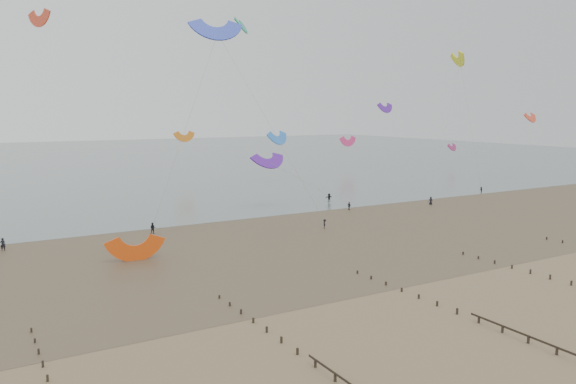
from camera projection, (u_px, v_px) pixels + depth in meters
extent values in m
plane|color=brown|center=(399.00, 310.00, 55.32)|extent=(500.00, 500.00, 0.00)
plane|color=#475654|center=(66.00, 160.00, 226.37)|extent=(500.00, 500.00, 0.00)
plane|color=#473A28|center=(244.00, 240.00, 85.25)|extent=(500.00, 500.00, 0.00)
ellipsoid|color=slate|center=(153.00, 280.00, 65.17)|extent=(23.60, 14.36, 0.01)
ellipsoid|color=slate|center=(301.00, 228.00, 93.80)|extent=(33.64, 18.32, 0.01)
ellipsoid|color=slate|center=(476.00, 217.00, 103.39)|extent=(19.65, 13.67, 0.01)
cube|color=black|center=(48.00, 378.00, 40.61)|extent=(0.16, 0.16, 0.57)
cube|color=black|center=(43.00, 365.00, 42.86)|extent=(0.16, 0.16, 0.54)
cube|color=black|center=(39.00, 352.00, 45.11)|extent=(0.16, 0.16, 0.51)
cube|color=black|center=(35.00, 341.00, 47.36)|extent=(0.16, 0.16, 0.48)
cube|color=black|center=(31.00, 331.00, 49.62)|extent=(0.16, 0.16, 0.45)
cube|color=black|center=(335.00, 378.00, 40.56)|extent=(0.16, 0.16, 0.68)
cube|color=black|center=(315.00, 364.00, 42.81)|extent=(0.16, 0.16, 0.65)
cube|color=black|center=(298.00, 352.00, 45.07)|extent=(0.16, 0.16, 0.62)
cube|color=black|center=(281.00, 340.00, 47.32)|extent=(0.16, 0.16, 0.59)
cube|color=black|center=(267.00, 330.00, 49.57)|extent=(0.16, 0.16, 0.57)
cube|color=black|center=(253.00, 321.00, 51.82)|extent=(0.16, 0.16, 0.54)
cube|color=black|center=(241.00, 312.00, 54.08)|extent=(0.16, 0.16, 0.51)
cube|color=black|center=(230.00, 304.00, 56.33)|extent=(0.16, 0.16, 0.48)
cube|color=black|center=(219.00, 297.00, 58.58)|extent=(0.16, 0.16, 0.45)
cube|color=black|center=(557.00, 351.00, 45.02)|extent=(0.16, 0.16, 0.74)
cube|color=black|center=(528.00, 340.00, 47.27)|extent=(0.16, 0.16, 0.71)
cube|color=black|center=(502.00, 330.00, 49.53)|extent=(0.16, 0.16, 0.68)
cube|color=black|center=(479.00, 320.00, 51.78)|extent=(0.16, 0.16, 0.65)
cube|color=black|center=(457.00, 312.00, 54.03)|extent=(0.16, 0.16, 0.62)
cube|color=black|center=(437.00, 304.00, 56.29)|extent=(0.16, 0.16, 0.59)
cube|color=black|center=(419.00, 297.00, 58.54)|extent=(0.16, 0.16, 0.57)
cube|color=black|center=(402.00, 290.00, 60.79)|extent=(0.16, 0.16, 0.54)
cube|color=black|center=(386.00, 284.00, 63.04)|extent=(0.16, 0.16, 0.51)
cube|color=black|center=(371.00, 278.00, 65.30)|extent=(0.16, 0.16, 0.48)
cube|color=black|center=(357.00, 272.00, 67.55)|extent=(0.16, 0.16, 0.45)
cube|color=black|center=(571.00, 283.00, 63.00)|extent=(0.16, 0.16, 0.62)
cube|color=black|center=(550.00, 277.00, 65.25)|extent=(0.16, 0.16, 0.59)
cube|color=black|center=(530.00, 272.00, 67.50)|extent=(0.16, 0.16, 0.57)
cube|color=black|center=(512.00, 267.00, 69.76)|extent=(0.16, 0.16, 0.54)
cube|color=black|center=(495.00, 262.00, 72.01)|extent=(0.16, 0.16, 0.51)
cube|color=black|center=(478.00, 258.00, 74.26)|extent=(0.16, 0.16, 0.48)
cube|color=black|center=(463.00, 253.00, 76.52)|extent=(0.16, 0.16, 0.45)
cube|color=black|center=(563.00, 242.00, 83.23)|extent=(0.16, 0.16, 0.48)
cube|color=black|center=(547.00, 239.00, 85.48)|extent=(0.16, 0.16, 0.45)
imported|color=black|center=(3.00, 244.00, 78.45)|extent=(0.76, 0.56, 1.89)
imported|color=black|center=(325.00, 224.00, 93.51)|extent=(1.09, 1.17, 1.58)
imported|color=black|center=(329.00, 198.00, 121.22)|extent=(1.74, 0.63, 1.85)
imported|color=black|center=(349.00, 206.00, 111.27)|extent=(0.54, 1.00, 1.61)
imported|color=black|center=(481.00, 190.00, 133.92)|extent=(0.93, 0.95, 1.54)
imported|color=black|center=(431.00, 201.00, 117.52)|extent=(0.97, 0.92, 1.67)
imported|color=black|center=(153.00, 228.00, 89.43)|extent=(1.08, 0.96, 1.83)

